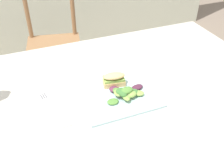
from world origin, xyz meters
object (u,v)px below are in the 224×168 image
dining_table (119,111)px  fork_on_napkin (48,105)px  plate_lunch (116,92)px  sandwich_half_front (114,79)px  chair_wooden_far (54,44)px

dining_table → fork_on_napkin: (-0.29, 0.01, 0.12)m
plate_lunch → sandwich_half_front: size_ratio=3.08×
chair_wooden_far → plate_lunch: size_ratio=2.92×
dining_table → chair_wooden_far: 1.09m
fork_on_napkin → sandwich_half_front: bearing=4.8°
plate_lunch → fork_on_napkin: 0.27m
chair_wooden_far → plate_lunch: chair_wooden_far is taller
plate_lunch → fork_on_napkin: bearing=175.1°
chair_wooden_far → sandwich_half_front: (0.08, -1.03, 0.33)m
dining_table → sandwich_half_front: sandwich_half_front is taller
sandwich_half_front → fork_on_napkin: 0.28m
dining_table → plate_lunch: plate_lunch is taller
dining_table → plate_lunch: 0.12m
sandwich_half_front → fork_on_napkin: size_ratio=0.52×
chair_wooden_far → sandwich_half_front: size_ratio=9.01×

